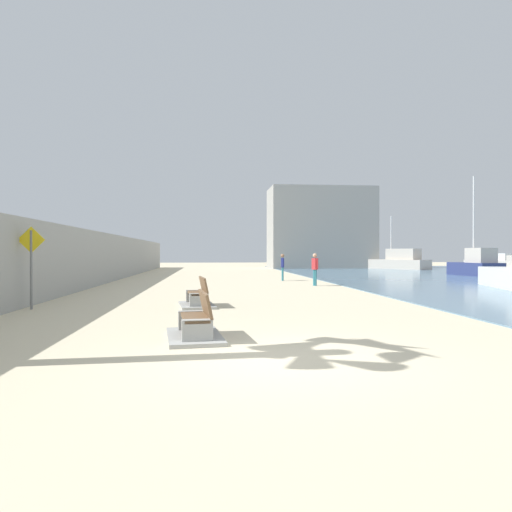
{
  "coord_description": "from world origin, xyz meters",
  "views": [
    {
      "loc": [
        -1.13,
        -7.89,
        1.8
      ],
      "look_at": [
        1.21,
        15.46,
        1.63
      ],
      "focal_mm": 32.9,
      "sensor_mm": 36.0,
      "label": 1
    }
  ],
  "objects_px": {
    "bench_near": "(196,327)",
    "pedestrian_sign": "(31,258)",
    "boat_far_right": "(495,263)",
    "person_walking": "(315,267)",
    "person_standing": "(283,265)",
    "boat_far_left": "(481,264)",
    "boat_nearest": "(477,265)",
    "boat_distant": "(396,262)",
    "bench_far": "(198,299)"
  },
  "relations": [
    {
      "from": "boat_distant",
      "to": "boat_far_left",
      "type": "xyz_separation_m",
      "value": [
        4.02,
        -9.39,
        -0.04
      ]
    },
    {
      "from": "bench_near",
      "to": "boat_distant",
      "type": "bearing_deg",
      "value": 62.35
    },
    {
      "from": "boat_distant",
      "to": "boat_far_left",
      "type": "relative_size",
      "value": 1.02
    },
    {
      "from": "bench_far",
      "to": "boat_far_right",
      "type": "bearing_deg",
      "value": 46.52
    },
    {
      "from": "pedestrian_sign",
      "to": "boat_nearest",
      "type": "bearing_deg",
      "value": 35.54
    },
    {
      "from": "bench_near",
      "to": "pedestrian_sign",
      "type": "xyz_separation_m",
      "value": [
        -5.33,
        5.58,
        1.4
      ]
    },
    {
      "from": "bench_far",
      "to": "person_standing",
      "type": "distance_m",
      "value": 14.82
    },
    {
      "from": "bench_far",
      "to": "boat_far_right",
      "type": "xyz_separation_m",
      "value": [
        32.94,
        34.74,
        0.44
      ]
    },
    {
      "from": "bench_near",
      "to": "pedestrian_sign",
      "type": "distance_m",
      "value": 7.85
    },
    {
      "from": "bench_far",
      "to": "person_walking",
      "type": "xyz_separation_m",
      "value": [
        6.11,
        9.18,
        0.81
      ]
    },
    {
      "from": "boat_far_left",
      "to": "boat_far_right",
      "type": "bearing_deg",
      "value": 52.7
    },
    {
      "from": "boat_distant",
      "to": "pedestrian_sign",
      "type": "relative_size",
      "value": 2.94
    },
    {
      "from": "bench_near",
      "to": "boat_distant",
      "type": "height_order",
      "value": "boat_distant"
    },
    {
      "from": "person_walking",
      "to": "person_standing",
      "type": "distance_m",
      "value": 4.84
    },
    {
      "from": "bench_near",
      "to": "pedestrian_sign",
      "type": "bearing_deg",
      "value": 133.69
    },
    {
      "from": "bench_far",
      "to": "boat_far_left",
      "type": "bearing_deg",
      "value": 44.06
    },
    {
      "from": "bench_far",
      "to": "boat_far_left",
      "type": "height_order",
      "value": "boat_far_left"
    },
    {
      "from": "boat_nearest",
      "to": "person_standing",
      "type": "bearing_deg",
      "value": -164.43
    },
    {
      "from": "bench_near",
      "to": "boat_far_right",
      "type": "bearing_deg",
      "value": 51.08
    },
    {
      "from": "bench_near",
      "to": "bench_far",
      "type": "distance_m",
      "value": 5.93
    },
    {
      "from": "boat_far_right",
      "to": "boat_nearest",
      "type": "bearing_deg",
      "value": -126.29
    },
    {
      "from": "boat_far_right",
      "to": "boat_far_left",
      "type": "relative_size",
      "value": 1.04
    },
    {
      "from": "person_standing",
      "to": "pedestrian_sign",
      "type": "xyz_separation_m",
      "value": [
        -10.31,
        -14.24,
        0.63
      ]
    },
    {
      "from": "boat_nearest",
      "to": "pedestrian_sign",
      "type": "relative_size",
      "value": 2.93
    },
    {
      "from": "bench_near",
      "to": "boat_distant",
      "type": "xyz_separation_m",
      "value": [
        20.52,
        39.17,
        0.61
      ]
    },
    {
      "from": "person_walking",
      "to": "boat_far_left",
      "type": "xyz_separation_m",
      "value": [
        18.53,
        14.67,
        -0.24
      ]
    },
    {
      "from": "bench_near",
      "to": "boat_far_right",
      "type": "distance_m",
      "value": 52.26
    },
    {
      "from": "person_standing",
      "to": "boat_distant",
      "type": "xyz_separation_m",
      "value": [
        15.55,
        19.34,
        -0.16
      ]
    },
    {
      "from": "person_standing",
      "to": "boat_far_right",
      "type": "xyz_separation_m",
      "value": [
        27.86,
        20.83,
        -0.34
      ]
    },
    {
      "from": "bench_far",
      "to": "boat_nearest",
      "type": "distance_m",
      "value": 27.76
    },
    {
      "from": "boat_far_right",
      "to": "boat_far_left",
      "type": "height_order",
      "value": "boat_far_left"
    },
    {
      "from": "person_walking",
      "to": "pedestrian_sign",
      "type": "height_order",
      "value": "pedestrian_sign"
    },
    {
      "from": "boat_far_right",
      "to": "bench_near",
      "type": "bearing_deg",
      "value": -128.92
    },
    {
      "from": "person_standing",
      "to": "pedestrian_sign",
      "type": "relative_size",
      "value": 0.66
    },
    {
      "from": "person_standing",
      "to": "bench_near",
      "type": "bearing_deg",
      "value": -104.08
    },
    {
      "from": "bench_far",
      "to": "boat_far_left",
      "type": "distance_m",
      "value": 34.3
    },
    {
      "from": "person_walking",
      "to": "person_standing",
      "type": "height_order",
      "value": "person_walking"
    },
    {
      "from": "bench_near",
      "to": "person_walking",
      "type": "xyz_separation_m",
      "value": [
        6.0,
        15.1,
        0.81
      ]
    },
    {
      "from": "person_walking",
      "to": "person_standing",
      "type": "relative_size",
      "value": 1.03
    },
    {
      "from": "boat_far_right",
      "to": "boat_nearest",
      "type": "relative_size",
      "value": 1.02
    },
    {
      "from": "person_standing",
      "to": "boat_far_right",
      "type": "height_order",
      "value": "same"
    },
    {
      "from": "bench_far",
      "to": "person_walking",
      "type": "height_order",
      "value": "person_walking"
    },
    {
      "from": "boat_distant",
      "to": "boat_nearest",
      "type": "distance_m",
      "value": 14.94
    },
    {
      "from": "bench_far",
      "to": "boat_distant",
      "type": "bearing_deg",
      "value": 58.18
    },
    {
      "from": "bench_near",
      "to": "person_standing",
      "type": "distance_m",
      "value": 20.46
    },
    {
      "from": "boat_far_right",
      "to": "pedestrian_sign",
      "type": "height_order",
      "value": "pedestrian_sign"
    },
    {
      "from": "bench_near",
      "to": "boat_far_right",
      "type": "relative_size",
      "value": 0.28
    },
    {
      "from": "bench_near",
      "to": "boat_far_left",
      "type": "height_order",
      "value": "boat_far_left"
    },
    {
      "from": "pedestrian_sign",
      "to": "person_walking",
      "type": "bearing_deg",
      "value": 40.01
    },
    {
      "from": "bench_far",
      "to": "person_standing",
      "type": "height_order",
      "value": "person_standing"
    }
  ]
}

